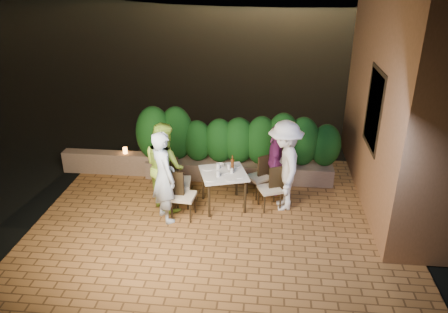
# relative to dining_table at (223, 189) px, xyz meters

# --- Properties ---
(ground) EXTENTS (400.00, 400.00, 0.00)m
(ground) POSITION_rel_dining_table_xyz_m (0.01, -1.06, -0.40)
(ground) COLOR black
(ground) RESTS_ON ground
(terrace_floor) EXTENTS (7.00, 6.00, 0.15)m
(terrace_floor) POSITION_rel_dining_table_xyz_m (0.01, -0.56, -0.45)
(terrace_floor) COLOR brown
(terrace_floor) RESTS_ON ground
(building_wall) EXTENTS (1.60, 5.00, 5.00)m
(building_wall) POSITION_rel_dining_table_xyz_m (3.61, 0.94, 2.12)
(building_wall) COLOR #905F39
(building_wall) RESTS_ON ground
(window_pane) EXTENTS (0.08, 1.00, 1.40)m
(window_pane) POSITION_rel_dining_table_xyz_m (2.83, 0.44, 1.62)
(window_pane) COLOR black
(window_pane) RESTS_ON building_wall
(window_frame) EXTENTS (0.06, 1.15, 1.55)m
(window_frame) POSITION_rel_dining_table_xyz_m (2.82, 0.44, 1.62)
(window_frame) COLOR black
(window_frame) RESTS_ON building_wall
(planter) EXTENTS (4.20, 0.55, 0.40)m
(planter) POSITION_rel_dining_table_xyz_m (0.21, 1.24, -0.17)
(planter) COLOR brown
(planter) RESTS_ON ground
(hedge) EXTENTS (4.00, 0.70, 1.10)m
(hedge) POSITION_rel_dining_table_xyz_m (0.21, 1.24, 0.57)
(hedge) COLOR #103A11
(hedge) RESTS_ON planter
(parapet) EXTENTS (2.20, 0.30, 0.50)m
(parapet) POSITION_rel_dining_table_xyz_m (-2.79, 1.24, -0.12)
(parapet) COLOR brown
(parapet) RESTS_ON ground
(hill) EXTENTS (52.00, 40.00, 22.00)m
(hill) POSITION_rel_dining_table_xyz_m (2.01, 58.94, -4.38)
(hill) COLOR black
(hill) RESTS_ON ground
(dining_table) EXTENTS (1.09, 1.09, 0.75)m
(dining_table) POSITION_rel_dining_table_xyz_m (0.00, 0.00, 0.00)
(dining_table) COLOR white
(dining_table) RESTS_ON ground
(plate_nw) EXTENTS (0.24, 0.24, 0.01)m
(plate_nw) POSITION_rel_dining_table_xyz_m (-0.23, -0.31, 0.38)
(plate_nw) COLOR white
(plate_nw) RESTS_ON dining_table
(plate_sw) EXTENTS (0.22, 0.22, 0.01)m
(plate_sw) POSITION_rel_dining_table_xyz_m (-0.33, 0.13, 0.38)
(plate_sw) COLOR white
(plate_sw) RESTS_ON dining_table
(plate_ne) EXTENTS (0.21, 0.21, 0.01)m
(plate_ne) POSITION_rel_dining_table_xyz_m (0.31, -0.14, 0.38)
(plate_ne) COLOR white
(plate_ne) RESTS_ON dining_table
(plate_se) EXTENTS (0.20, 0.20, 0.01)m
(plate_se) POSITION_rel_dining_table_xyz_m (0.21, 0.33, 0.38)
(plate_se) COLOR white
(plate_se) RESTS_ON dining_table
(plate_centre) EXTENTS (0.24, 0.24, 0.01)m
(plate_centre) POSITION_rel_dining_table_xyz_m (-0.01, 0.03, 0.38)
(plate_centre) COLOR white
(plate_centre) RESTS_ON dining_table
(plate_front) EXTENTS (0.21, 0.21, 0.01)m
(plate_front) POSITION_rel_dining_table_xyz_m (0.17, -0.29, 0.38)
(plate_front) COLOR white
(plate_front) RESTS_ON dining_table
(glass_nw) EXTENTS (0.07, 0.07, 0.11)m
(glass_nw) POSITION_rel_dining_table_xyz_m (-0.09, -0.18, 0.43)
(glass_nw) COLOR silver
(glass_nw) RESTS_ON dining_table
(glass_sw) EXTENTS (0.07, 0.07, 0.12)m
(glass_sw) POSITION_rel_dining_table_xyz_m (-0.12, 0.15, 0.43)
(glass_sw) COLOR silver
(glass_sw) RESTS_ON dining_table
(glass_ne) EXTENTS (0.06, 0.06, 0.10)m
(glass_ne) POSITION_rel_dining_table_xyz_m (0.16, -0.01, 0.43)
(glass_ne) COLOR silver
(glass_ne) RESTS_ON dining_table
(glass_se) EXTENTS (0.07, 0.07, 0.11)m
(glass_se) POSITION_rel_dining_table_xyz_m (0.09, 0.16, 0.43)
(glass_se) COLOR silver
(glass_se) RESTS_ON dining_table
(beer_bottle) EXTENTS (0.06, 0.06, 0.32)m
(beer_bottle) POSITION_rel_dining_table_xyz_m (0.17, 0.11, 0.54)
(beer_bottle) COLOR #4C250C
(beer_bottle) RESTS_ON dining_table
(bowl) EXTENTS (0.20, 0.20, 0.04)m
(bowl) POSITION_rel_dining_table_xyz_m (-0.10, 0.28, 0.40)
(bowl) COLOR white
(bowl) RESTS_ON dining_table
(chair_left_front) EXTENTS (0.48, 0.48, 0.95)m
(chair_left_front) POSITION_rel_dining_table_xyz_m (-0.72, -0.50, 0.10)
(chair_left_front) COLOR black
(chair_left_front) RESTS_ON ground
(chair_left_back) EXTENTS (0.54, 0.54, 1.06)m
(chair_left_back) POSITION_rel_dining_table_xyz_m (-0.91, -0.05, 0.15)
(chair_left_back) COLOR black
(chair_left_back) RESTS_ON ground
(chair_right_front) EXTENTS (0.53, 0.53, 0.88)m
(chair_right_front) POSITION_rel_dining_table_xyz_m (0.92, 0.02, 0.07)
(chair_right_front) COLOR black
(chair_right_front) RESTS_ON ground
(chair_right_back) EXTENTS (0.57, 0.57, 0.87)m
(chair_right_back) POSITION_rel_dining_table_xyz_m (0.68, 0.52, 0.06)
(chair_right_back) COLOR black
(chair_right_back) RESTS_ON ground
(diner_blue) EXTENTS (0.74, 0.78, 1.80)m
(diner_blue) POSITION_rel_dining_table_xyz_m (-1.05, -0.60, 0.52)
(diner_blue) COLOR silver
(diner_blue) RESTS_ON ground
(diner_green) EXTENTS (1.08, 1.09, 1.78)m
(diner_green) POSITION_rel_dining_table_xyz_m (-1.15, -0.11, 0.51)
(diner_green) COLOR #9ACB3F
(diner_green) RESTS_ON ground
(diner_white) EXTENTS (0.82, 1.26, 1.83)m
(diner_white) POSITION_rel_dining_table_xyz_m (1.18, 0.08, 0.54)
(diner_white) COLOR white
(diner_white) RESTS_ON ground
(diner_purple) EXTENTS (0.45, 0.92, 1.52)m
(diner_purple) POSITION_rel_dining_table_xyz_m (1.02, 0.66, 0.39)
(diner_purple) COLOR #77276B
(diner_purple) RESTS_ON ground
(parapet_lamp) EXTENTS (0.10, 0.10, 0.14)m
(parapet_lamp) POSITION_rel_dining_table_xyz_m (-2.40, 1.24, 0.20)
(parapet_lamp) COLOR orange
(parapet_lamp) RESTS_ON parapet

